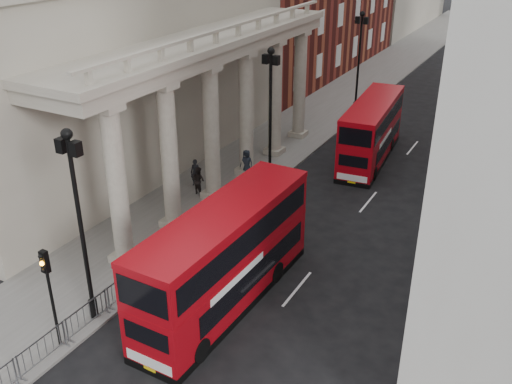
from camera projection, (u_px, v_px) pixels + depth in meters
sidewalk_west at (301, 127)px, 45.55m from camera, size 6.00×140.00×0.12m
kerb at (335, 133)px, 44.27m from camera, size 0.20×140.00×0.14m
portico_building at (120, 76)px, 36.72m from camera, size 9.00×28.00×12.00m
lamp_post_south at (79, 215)px, 21.86m from camera, size 1.05×0.44×8.32m
lamp_post_mid at (270, 106)px, 34.50m from camera, size 1.05×0.44×8.32m
lamp_post_north at (359, 55)px, 47.14m from camera, size 1.05×0.44×8.32m
traffic_light at (48, 282)px, 21.01m from camera, size 0.28×0.33×4.30m
crowd_barriers at (66, 332)px, 22.20m from camera, size 0.50×18.75×1.10m
bus_near at (225, 255)px, 24.03m from camera, size 2.76×10.53×4.52m
bus_far at (372, 130)px, 38.74m from camera, size 3.23×9.83×4.17m
pedestrian_a at (196, 173)px, 35.23m from camera, size 0.71×0.57×1.71m
pedestrian_b at (198, 180)px, 34.18m from camera, size 0.95×0.81×1.72m
pedestrian_c at (247, 163)px, 36.57m from camera, size 0.90×0.61×1.79m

